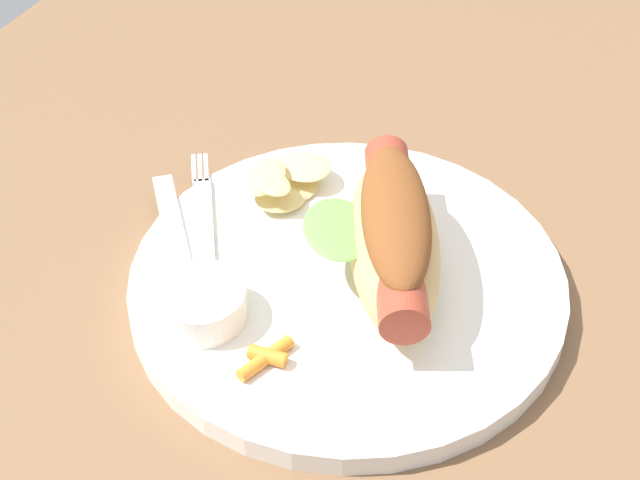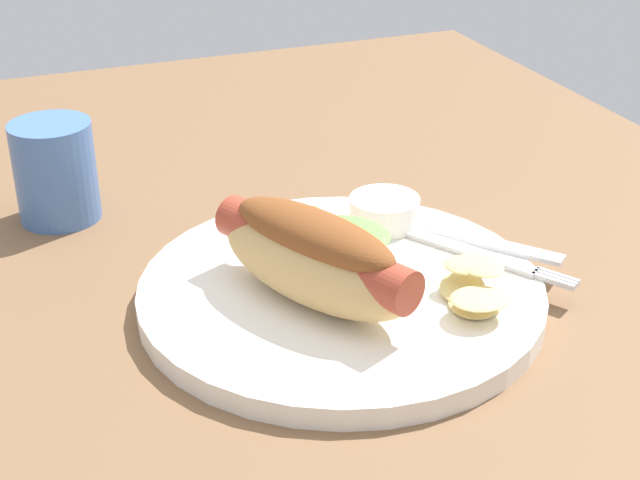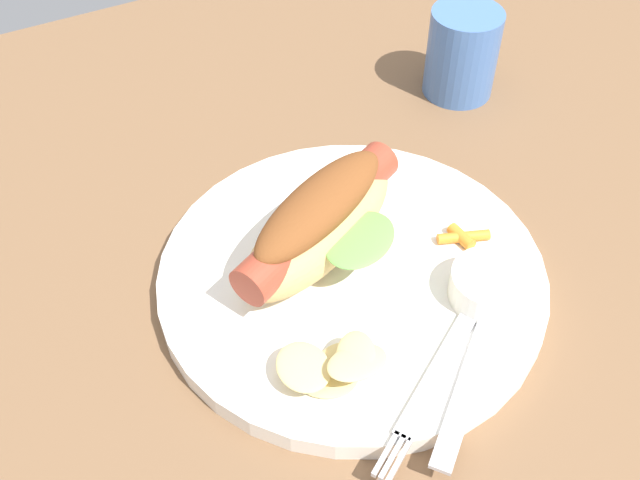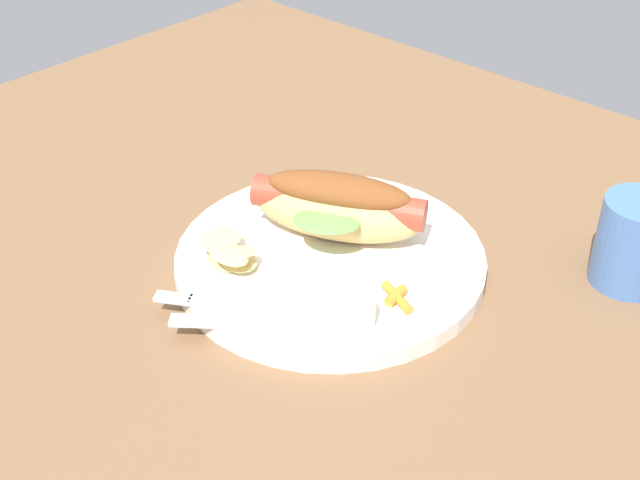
# 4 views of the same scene
# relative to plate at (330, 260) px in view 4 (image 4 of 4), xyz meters

# --- Properties ---
(ground_plane) EXTENTS (1.20, 0.90, 0.02)m
(ground_plane) POSITION_rel_plate_xyz_m (0.01, 0.03, -0.02)
(ground_plane) COLOR brown
(plate) EXTENTS (0.28, 0.28, 0.02)m
(plate) POSITION_rel_plate_xyz_m (0.00, 0.00, 0.00)
(plate) COLOR white
(plate) RESTS_ON ground_plane
(hot_dog) EXTENTS (0.17, 0.13, 0.06)m
(hot_dog) POSITION_rel_plate_xyz_m (-0.01, 0.03, 0.04)
(hot_dog) COLOR tan
(hot_dog) RESTS_ON plate
(sauce_ramekin) EXTENTS (0.06, 0.06, 0.02)m
(sauce_ramekin) POSITION_rel_plate_xyz_m (0.07, -0.07, 0.02)
(sauce_ramekin) COLOR white
(sauce_ramekin) RESTS_ON plate
(fork) EXTENTS (0.14, 0.09, 0.00)m
(fork) POSITION_rel_plate_xyz_m (0.00, -0.11, 0.01)
(fork) COLOR silver
(fork) RESTS_ON plate
(knife) EXTENTS (0.12, 0.10, 0.00)m
(knife) POSITION_rel_plate_xyz_m (0.02, -0.12, 0.01)
(knife) COLOR silver
(knife) RESTS_ON plate
(chips_pile) EXTENTS (0.07, 0.06, 0.03)m
(chips_pile) POSITION_rel_plate_xyz_m (-0.05, -0.07, 0.02)
(chips_pile) COLOR #DDC47A
(chips_pile) RESTS_ON plate
(carrot_garnish) EXTENTS (0.04, 0.02, 0.01)m
(carrot_garnish) POSITION_rel_plate_xyz_m (0.09, -0.01, 0.01)
(carrot_garnish) COLOR orange
(carrot_garnish) RESTS_ON plate
(drinking_cup) EXTENTS (0.07, 0.07, 0.08)m
(drinking_cup) POSITION_rel_plate_xyz_m (0.21, 0.16, 0.03)
(drinking_cup) COLOR #4770B2
(drinking_cup) RESTS_ON ground_plane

